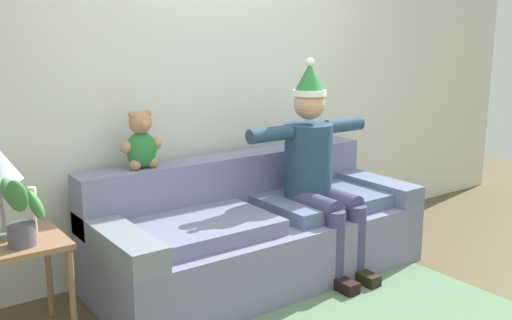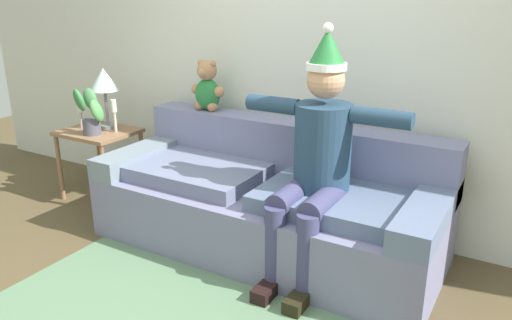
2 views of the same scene
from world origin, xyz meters
The scene contains 9 objects.
back_wall centered at (0.00, 1.55, 1.35)m, with size 7.00×0.10×2.70m, color silver.
couch centered at (0.00, 1.00, 0.32)m, with size 2.30×0.94×0.81m.
person_seated centered at (0.40, 0.84, 0.76)m, with size 1.02×0.77×1.50m.
teddy_bear centered at (-0.70, 1.30, 0.98)m, with size 0.29×0.17×0.38m.
side_table centered at (-1.62, 1.02, 0.50)m, with size 0.58×0.49×0.59m.
table_lamp centered at (-1.60, 1.12, 0.97)m, with size 0.24×0.24×0.49m.
potted_plant centered at (-1.56, 0.91, 0.76)m, with size 0.25×0.22×0.39m.
candle_tall centered at (-1.78, 1.00, 0.74)m, with size 0.04×0.04×0.24m.
candle_short centered at (-1.46, 1.06, 0.76)m, with size 0.04×0.04×0.26m.
Camera 2 is at (1.49, -1.70, 1.65)m, focal length 34.73 mm.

